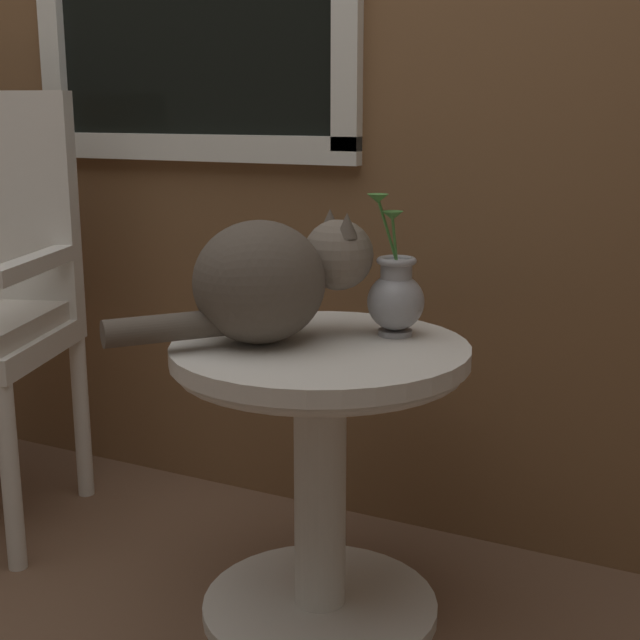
% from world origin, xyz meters
% --- Properties ---
extents(ground_plane, '(6.00, 6.00, 0.00)m').
position_xyz_m(ground_plane, '(0.00, 0.00, 0.00)').
color(ground_plane, brown).
extents(back_wall, '(4.00, 0.07, 2.60)m').
position_xyz_m(back_wall, '(-0.01, 0.76, 1.31)').
color(back_wall, brown).
rests_on(back_wall, ground_plane).
extents(wicker_side_table, '(0.61, 0.61, 0.60)m').
position_xyz_m(wicker_side_table, '(0.28, 0.25, 0.40)').
color(wicker_side_table, silver).
rests_on(wicker_side_table, ground_plane).
extents(cat, '(0.40, 0.47, 0.26)m').
position_xyz_m(cat, '(0.18, 0.23, 0.73)').
color(cat, brown).
rests_on(cat, wicker_side_table).
extents(pewter_vase_with_ivy, '(0.12, 0.12, 0.30)m').
position_xyz_m(pewter_vase_with_ivy, '(0.39, 0.39, 0.69)').
color(pewter_vase_with_ivy, '#99999E').
rests_on(pewter_vase_with_ivy, wicker_side_table).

